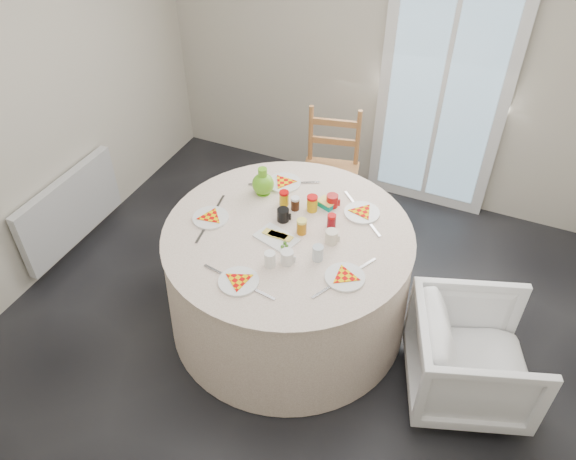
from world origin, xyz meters
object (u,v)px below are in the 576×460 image
at_px(table, 288,279).
at_px(green_pitcher, 263,182).
at_px(wooden_chair, 330,175).
at_px(radiator, 70,210).
at_px(armchair, 475,350).

height_order(table, green_pitcher, green_pitcher).
relative_size(table, wooden_chair, 1.65).
distance_m(radiator, table, 1.80).
xyz_separation_m(radiator, wooden_chair, (1.68, 1.11, 0.09)).
relative_size(radiator, armchair, 1.41).
bearing_deg(wooden_chair, radiator, -159.85).
bearing_deg(green_pitcher, table, -58.58).
distance_m(radiator, armchair, 3.04).
xyz_separation_m(radiator, green_pitcher, (1.49, 0.31, 0.49)).
distance_m(table, armchair, 1.24).
xyz_separation_m(radiator, table, (1.80, 0.01, -0.01)).
distance_m(wooden_chair, armchair, 1.81).
bearing_deg(wooden_chair, armchair, -54.45).
height_order(armchair, green_pitcher, green_pitcher).
relative_size(wooden_chair, armchair, 1.37).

